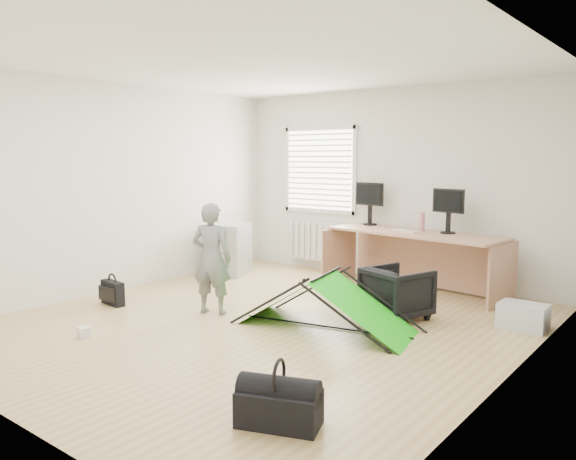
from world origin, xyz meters
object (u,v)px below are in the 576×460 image
Objects in this scene: monitor_left at (370,210)px; monitor_right at (448,217)px; office_chair at (397,293)px; person at (212,259)px; storage_crate at (523,316)px; desk at (413,262)px; filing_cabinet at (230,249)px; duffel_bag at (279,408)px; laptop_bag at (113,293)px; kite at (326,301)px; thermos at (422,222)px.

monitor_left is 1.24m from monitor_right.
office_chair is 2.07m from person.
desk is at bearing 154.50° from storage_crate.
filing_cabinet is 1.41× the size of duffel_bag.
office_chair is at bearing 80.60° from duffel_bag.
desk is 1.85× the size of person.
storage_crate is 1.22× the size of laptop_bag.
office_chair reaches higher than kite.
office_chair reaches higher than duffel_bag.
filing_cabinet is 3.18× the size of thermos.
laptop_bag is (-2.52, -2.79, -0.25)m from desk.
laptop_bag is at bearing 46.56° from office_chair.
laptop_bag is at bearing -108.34° from filing_cabinet.
desk is 6.10× the size of laptop_bag.
monitor_right is at bearing 66.91° from kite.
duffel_bag is at bearing -64.50° from filing_cabinet.
thermos is at bearing 76.44° from kite.
storage_crate is (1.60, 1.23, -0.15)m from kite.
duffel_bag is at bearing -11.11° from laptop_bag.
monitor_right reaches higher than kite.
monitor_left is at bearing -32.98° from office_chair.
storage_crate is (1.19, 0.46, -0.15)m from office_chair.
monitor_left reaches higher than monitor_right.
storage_crate is at bearing 57.65° from duffel_bag.
monitor_left is at bearing 97.26° from kite.
filing_cabinet is (-2.67, -0.65, -0.01)m from desk.
monitor_left is 0.74× the size of office_chair.
monitor_left reaches higher than desk.
desk is 3.72× the size of office_chair.
office_chair is (0.37, -1.38, -0.62)m from thermos.
laptop_bag is 3.65m from duffel_bag.
monitor_left is 1.07× the size of monitor_right.
filing_cabinet reaches higher than laptop_bag.
monitor_right is at bearing 76.89° from duffel_bag.
kite is at bearing 95.31° from duffel_bag.
laptop_bag is at bearing -0.04° from person.
person is at bearing -118.50° from thermos.
monitor_left is at bearing -177.49° from monitor_right.
thermos is 4.26m from duffel_bag.
thermos is at bearing -139.71° from person.
desk is 1.08m from monitor_left.
person reaches higher than thermos.
duffel_bag is at bearing 123.50° from person.
filing_cabinet is 2.87m from thermos.
monitor_right is at bearing -145.88° from person.
person is at bearing -111.54° from desk.
duffel_bag is (0.56, -4.07, -0.88)m from monitor_right.
monitor_right is 0.35× the size of person.
desk is 4.28× the size of duffel_bag.
monitor_right reaches higher than desk.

